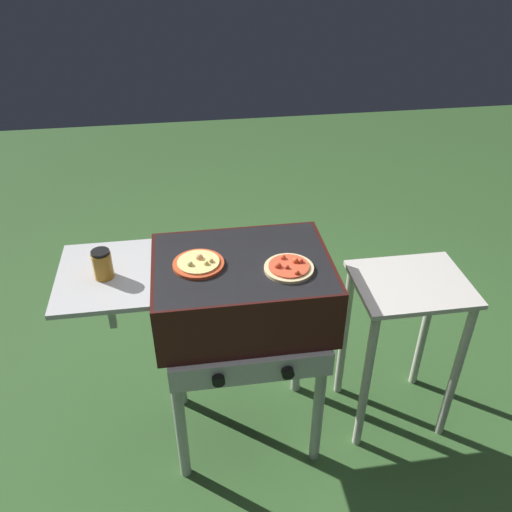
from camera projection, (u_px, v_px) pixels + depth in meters
name	position (u px, v px, depth m)	size (l,w,h in m)	color
ground_plane	(245.00, 427.00, 2.39)	(8.00, 8.00, 0.00)	#38602D
grill	(239.00, 295.00, 1.96)	(0.96, 0.53, 0.90)	#38110F
pizza_cheese	(199.00, 264.00, 1.86)	(0.18, 0.18, 0.03)	#C64723
pizza_pepperoni	(289.00, 267.00, 1.84)	(0.17, 0.17, 0.03)	beige
sauce_jar	(102.00, 264.00, 1.78)	(0.07, 0.07, 0.10)	#B77A1E
prep_table	(404.00, 323.00, 2.17)	(0.44, 0.36, 0.74)	beige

